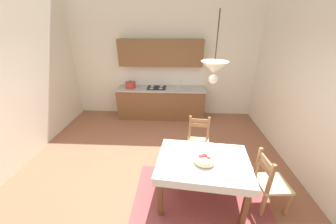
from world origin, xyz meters
TOP-DOWN VIEW (x-y plane):
  - ground_plane at (0.00, 0.00)m, footprint 5.83×6.30m
  - wall_back at (0.00, 2.91)m, footprint 5.83×0.12m
  - area_rug at (0.80, -0.51)m, footprint 2.10×1.60m
  - kitchen_cabinetry at (-0.07, 2.58)m, footprint 2.49×0.63m
  - dining_table at (0.80, -0.41)m, footprint 1.42×1.07m
  - dining_chair_window_side at (1.78, -0.49)m, footprint 0.45×0.45m
  - dining_chair_kitchen_side at (0.84, 0.53)m, footprint 0.46×0.46m
  - fruit_bowl at (0.81, -0.46)m, footprint 0.30×0.30m
  - pendant_lamp at (0.83, -0.39)m, footprint 0.32×0.32m

SIDE VIEW (x-z plane):
  - ground_plane at x=0.00m, z-range -0.10..0.00m
  - area_rug at x=0.80m, z-range 0.00..0.01m
  - dining_chair_window_side at x=1.78m, z-range -0.02..0.91m
  - dining_chair_kitchen_side at x=0.84m, z-range -0.02..0.91m
  - dining_table at x=0.80m, z-range 0.25..1.00m
  - fruit_bowl at x=0.81m, z-range 0.75..0.87m
  - kitchen_cabinetry at x=-0.07m, z-range -0.24..1.96m
  - wall_back at x=0.00m, z-range 0.00..4.10m
  - pendant_lamp at x=0.83m, z-range 1.68..2.48m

